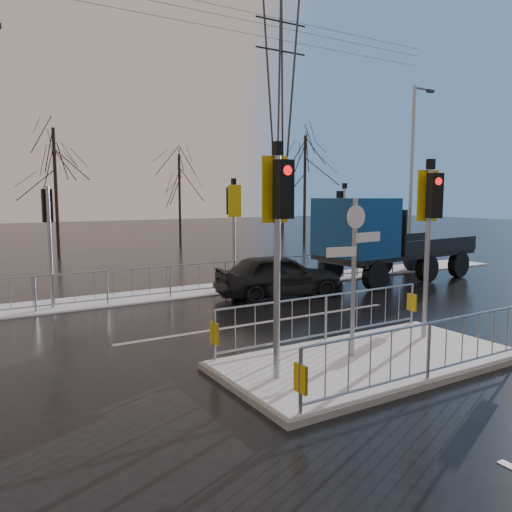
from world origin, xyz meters
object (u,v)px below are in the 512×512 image
car_far_lane (279,275)px  street_lamp_right (413,170)px  traffic_island (370,344)px  flatbed_truck (373,238)px

car_far_lane → street_lamp_right: street_lamp_right is taller
traffic_island → flatbed_truck: traffic_island is taller
car_far_lane → street_lamp_right: 9.47m
flatbed_truck → car_far_lane: bearing=-175.7°
car_far_lane → street_lamp_right: (8.46, 2.13, 3.68)m
car_far_lane → flatbed_truck: (4.45, 0.34, 0.99)m
flatbed_truck → street_lamp_right: 5.15m
traffic_island → flatbed_truck: 9.48m
traffic_island → car_far_lane: (2.12, 6.36, 0.32)m
traffic_island → street_lamp_right: street_lamp_right is taller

